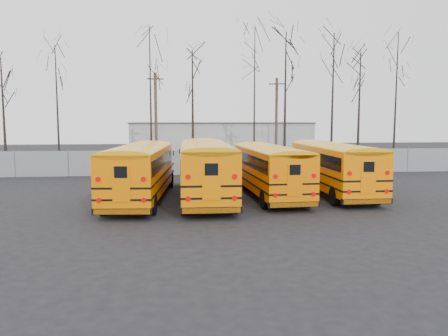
{
  "coord_description": "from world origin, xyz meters",
  "views": [
    {
      "loc": [
        -3.57,
        -23.04,
        4.35
      ],
      "look_at": [
        -0.83,
        2.07,
        1.6
      ],
      "focal_mm": 35.0,
      "sensor_mm": 36.0,
      "label": 1
    }
  ],
  "objects": [
    {
      "name": "bus_b",
      "position": [
        -2.01,
        0.67,
        1.92
      ],
      "size": [
        2.87,
        11.75,
        3.27
      ],
      "rotation": [
        0.0,
        0.0,
        -0.02
      ],
      "color": "black",
      "rests_on": "ground"
    },
    {
      "name": "tree_8",
      "position": [
        17.01,
        16.42,
        6.25
      ],
      "size": [
        0.26,
        0.26,
        12.49
      ],
      "primitive_type": "cone",
      "color": "black",
      "rests_on": "ground"
    },
    {
      "name": "fence",
      "position": [
        0.0,
        12.0,
        1.0
      ],
      "size": [
        40.0,
        0.04,
        2.0
      ],
      "primitive_type": "cube",
      "color": "gray",
      "rests_on": "ground"
    },
    {
      "name": "tree_0",
      "position": [
        -17.31,
        13.83,
        4.64
      ],
      "size": [
        0.26,
        0.26,
        9.28
      ],
      "primitive_type": "cone",
      "color": "black",
      "rests_on": "ground"
    },
    {
      "name": "bus_a",
      "position": [
        -5.52,
        0.68,
        1.83
      ],
      "size": [
        3.5,
        11.35,
        3.13
      ],
      "rotation": [
        0.0,
        0.0,
        -0.08
      ],
      "color": "black",
      "rests_on": "ground"
    },
    {
      "name": "tree_6",
      "position": [
        10.94,
        16.67,
        6.18
      ],
      "size": [
        0.26,
        0.26,
        12.35
      ],
      "primitive_type": "cone",
      "color": "black",
      "rests_on": "ground"
    },
    {
      "name": "tree_2",
      "position": [
        -5.86,
        17.58,
        6.4
      ],
      "size": [
        0.26,
        0.26,
        12.8
      ],
      "primitive_type": "cone",
      "color": "black",
      "rests_on": "ground"
    },
    {
      "name": "tree_7",
      "position": [
        12.97,
        15.34,
        5.25
      ],
      "size": [
        0.26,
        0.26,
        10.49
      ],
      "primitive_type": "cone",
      "color": "black",
      "rests_on": "ground"
    },
    {
      "name": "utility_pole_left",
      "position": [
        -5.43,
        18.14,
        4.49
      ],
      "size": [
        1.56,
        0.27,
        8.74
      ],
      "rotation": [
        0.0,
        0.0,
        0.06
      ],
      "color": "#4E3C2C",
      "rests_on": "ground"
    },
    {
      "name": "bus_c",
      "position": [
        1.66,
        1.3,
        1.76
      ],
      "size": [
        2.96,
        10.85,
        3.01
      ],
      "rotation": [
        0.0,
        0.0,
        0.05
      ],
      "color": "black",
      "rests_on": "ground"
    },
    {
      "name": "tree_1",
      "position": [
        -13.24,
        14.26,
        5.21
      ],
      "size": [
        0.26,
        0.26,
        10.42
      ],
      "primitive_type": "cone",
      "color": "black",
      "rests_on": "ground"
    },
    {
      "name": "tree_3",
      "position": [
        -2.16,
        14.27,
        5.11
      ],
      "size": [
        0.26,
        0.26,
        10.21
      ],
      "primitive_type": "cone",
      "color": "black",
      "rests_on": "ground"
    },
    {
      "name": "utility_pole_right",
      "position": [
        5.97,
        18.15,
        4.3
      ],
      "size": [
        1.46,
        0.5,
        8.37
      ],
      "rotation": [
        0.0,
        0.0,
        -0.27
      ],
      "color": "#483729",
      "rests_on": "ground"
    },
    {
      "name": "distant_building",
      "position": [
        2.0,
        32.0,
        2.0
      ],
      "size": [
        22.0,
        8.0,
        4.0
      ],
      "primitive_type": "cube",
      "color": "#B9B9B4",
      "rests_on": "ground"
    },
    {
      "name": "tree_5",
      "position": [
        6.2,
        15.72,
        6.08
      ],
      "size": [
        0.26,
        0.26,
        12.16
      ],
      "primitive_type": "cone",
      "color": "black",
      "rests_on": "ground"
    },
    {
      "name": "tree_4",
      "position": [
        3.1,
        14.07,
        6.08
      ],
      "size": [
        0.26,
        0.26,
        12.17
      ],
      "primitive_type": "cone",
      "color": "black",
      "rests_on": "ground"
    },
    {
      "name": "ground",
      "position": [
        0.0,
        0.0,
        0.0
      ],
      "size": [
        120.0,
        120.0,
        0.0
      ],
      "primitive_type": "plane",
      "color": "black",
      "rests_on": "ground"
    },
    {
      "name": "bus_d",
      "position": [
        5.59,
        1.78,
        1.81
      ],
      "size": [
        2.56,
        11.07,
        3.09
      ],
      "rotation": [
        0.0,
        0.0,
        0.0
      ],
      "color": "black",
      "rests_on": "ground"
    }
  ]
}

